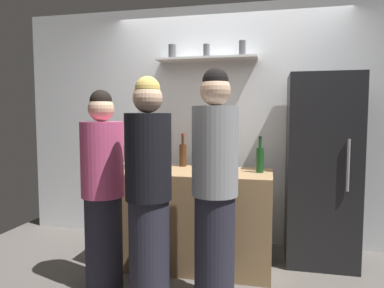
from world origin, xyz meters
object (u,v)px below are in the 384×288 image
object	(u,v)px
baking_pan	(138,166)
water_bottle_plastic	(225,162)
utensil_holder	(161,160)
person_blonde	(149,194)
wine_bottle_green_glass	(260,159)
refrigerator	(321,169)
wine_bottle_amber_glass	(183,154)
person_pink_top	(103,192)
person_grey_hoodie	(215,189)

from	to	relation	value
baking_pan	water_bottle_plastic	size ratio (longest dim) A/B	1.37
utensil_holder	person_blonde	xyz separation A→B (m)	(0.23, -1.03, -0.11)
water_bottle_plastic	utensil_holder	bearing A→B (deg)	150.42
utensil_holder	wine_bottle_green_glass	world-z (taller)	wine_bottle_green_glass
refrigerator	baking_pan	size ratio (longest dim) A/B	5.26
person_blonde	water_bottle_plastic	bearing A→B (deg)	168.98
utensil_holder	wine_bottle_amber_glass	bearing A→B (deg)	-2.12
utensil_holder	wine_bottle_green_glass	xyz separation A→B (m)	(1.00, -0.23, 0.07)
refrigerator	person_pink_top	bearing A→B (deg)	-152.17
utensil_holder	wine_bottle_green_glass	distance (m)	1.03
refrigerator	person_grey_hoodie	size ratio (longest dim) A/B	1.02
baking_pan	utensil_holder	world-z (taller)	utensil_holder
wine_bottle_amber_glass	person_pink_top	xyz separation A→B (m)	(-0.45, -0.86, -0.22)
person_grey_hoodie	person_pink_top	xyz separation A→B (m)	(-0.92, 0.05, -0.08)
utensil_holder	wine_bottle_green_glass	bearing A→B (deg)	-13.06
wine_bottle_amber_glass	wine_bottle_green_glass	bearing A→B (deg)	-16.18
person_grey_hoodie	person_blonde	bearing A→B (deg)	-168.42
wine_bottle_amber_glass	person_pink_top	distance (m)	1.00
person_grey_hoodie	wine_bottle_amber_glass	bearing A→B (deg)	115.26
water_bottle_plastic	person_pink_top	bearing A→B (deg)	-153.01
wine_bottle_green_glass	person_blonde	distance (m)	1.13
refrigerator	person_pink_top	size ratio (longest dim) A/B	1.11
refrigerator	wine_bottle_amber_glass	bearing A→B (deg)	-176.55
utensil_holder	wine_bottle_green_glass	size ratio (longest dim) A/B	0.67
refrigerator	baking_pan	bearing A→B (deg)	-170.02
utensil_holder	person_blonde	distance (m)	1.06
refrigerator	wine_bottle_amber_glass	distance (m)	1.35
person_pink_top	baking_pan	bearing A→B (deg)	153.50
baking_pan	wine_bottle_amber_glass	xyz separation A→B (m)	(0.40, 0.22, 0.10)
refrigerator	person_pink_top	xyz separation A→B (m)	(-1.79, -0.94, -0.10)
utensil_holder	wine_bottle_amber_glass	distance (m)	0.24
baking_pan	person_grey_hoodie	world-z (taller)	person_grey_hoodie
baking_pan	wine_bottle_green_glass	world-z (taller)	wine_bottle_green_glass
wine_bottle_amber_glass	water_bottle_plastic	size ratio (longest dim) A/B	1.34
baking_pan	person_blonde	bearing A→B (deg)	-63.59
water_bottle_plastic	person_pink_top	xyz separation A→B (m)	(-0.92, -0.47, -0.21)
person_grey_hoodie	utensil_holder	bearing A→B (deg)	125.28
refrigerator	person_blonde	world-z (taller)	refrigerator
baking_pan	person_grey_hoodie	distance (m)	1.11
refrigerator	person_grey_hoodie	distance (m)	1.32
utensil_holder	person_blonde	size ratio (longest dim) A/B	0.13
utensil_holder	person_grey_hoodie	world-z (taller)	person_grey_hoodie
refrigerator	utensil_holder	size ratio (longest dim) A/B	8.15
utensil_holder	person_grey_hoodie	bearing A→B (deg)	-52.61
wine_bottle_amber_glass	person_pink_top	bearing A→B (deg)	-117.45
person_pink_top	wine_bottle_amber_glass	bearing A→B (deg)	130.47
wine_bottle_amber_glass	person_grey_hoodie	xyz separation A→B (m)	(0.47, -0.91, -0.14)
utensil_holder	person_grey_hoodie	size ratio (longest dim) A/B	0.13
baking_pan	water_bottle_plastic	xyz separation A→B (m)	(0.87, -0.17, 0.09)
refrigerator	wine_bottle_green_glass	xyz separation A→B (m)	(-0.57, -0.31, 0.12)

